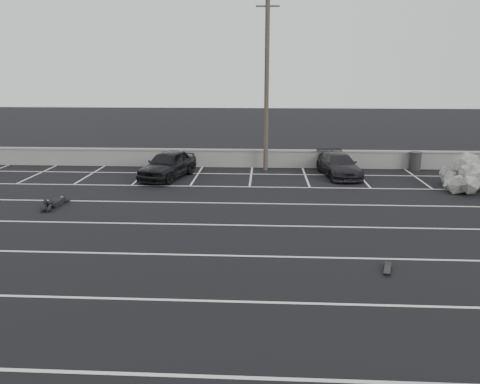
# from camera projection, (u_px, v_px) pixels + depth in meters

# --- Properties ---
(ground) EXTENTS (120.00, 120.00, 0.00)m
(ground) POSITION_uv_depth(u_px,v_px,m) (208.00, 255.00, 14.71)
(ground) COLOR black
(ground) RESTS_ON ground
(seawall) EXTENTS (50.00, 0.45, 1.06)m
(seawall) POSITION_uv_depth(u_px,v_px,m) (236.00, 158.00, 28.10)
(seawall) COLOR gray
(seawall) RESTS_ON ground
(stall_lines) EXTENTS (36.00, 20.05, 0.01)m
(stall_lines) POSITION_uv_depth(u_px,v_px,m) (219.00, 214.00, 18.97)
(stall_lines) COLOR silver
(stall_lines) RESTS_ON ground
(car_left) EXTENTS (2.88, 4.68, 1.49)m
(car_left) POSITION_uv_depth(u_px,v_px,m) (168.00, 164.00, 25.11)
(car_left) COLOR black
(car_left) RESTS_ON ground
(car_right) EXTENTS (2.33, 4.46, 1.23)m
(car_right) POSITION_uv_depth(u_px,v_px,m) (339.00, 165.00, 25.63)
(car_right) COLOR black
(car_right) RESTS_ON ground
(utility_pole) EXTENTS (1.28, 0.26, 9.63)m
(utility_pole) POSITION_uv_depth(u_px,v_px,m) (267.00, 85.00, 26.15)
(utility_pole) COLOR #4C4238
(utility_pole) RESTS_ON ground
(trash_bin) EXTENTS (0.80, 0.80, 1.08)m
(trash_bin) POSITION_uv_depth(u_px,v_px,m) (415.00, 161.00, 27.10)
(trash_bin) COLOR #2A2A2D
(trash_bin) RESTS_ON ground
(person) EXTENTS (0.96, 2.37, 0.47)m
(person) POSITION_uv_depth(u_px,v_px,m) (57.00, 199.00, 20.21)
(person) COLOR black
(person) RESTS_ON ground
(skateboard) EXTENTS (0.38, 0.73, 0.08)m
(skateboard) POSITION_uv_depth(u_px,v_px,m) (387.00, 269.00, 13.54)
(skateboard) COLOR black
(skateboard) RESTS_ON ground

